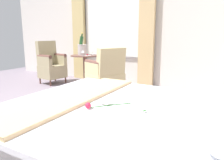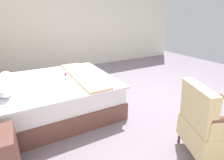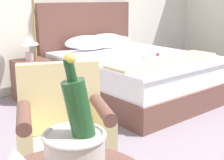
{
  "view_description": "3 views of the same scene",
  "coord_description": "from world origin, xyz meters",
  "px_view_note": "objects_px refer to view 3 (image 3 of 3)",
  "views": [
    {
      "loc": [
        1.84,
        2.73,
        1.19
      ],
      "look_at": [
        -0.69,
        1.31,
        0.58
      ],
      "focal_mm": 35.0,
      "sensor_mm": 36.0,
      "label": 1
    },
    {
      "loc": [
        -2.64,
        2.5,
        1.68
      ],
      "look_at": [
        -0.62,
        1.39,
        0.82
      ],
      "focal_mm": 28.0,
      "sensor_mm": 36.0,
      "label": 2
    },
    {
      "loc": [
        -2.63,
        -1.05,
        1.39
      ],
      "look_at": [
        -0.89,
        1.05,
        0.66
      ],
      "focal_mm": 50.0,
      "sensor_mm": 36.0,
      "label": 3
    }
  ],
  "objects_px": {
    "wine_glass_near_edge": "(15,157)",
    "snack_plate": "(70,159)",
    "champagne_bucket": "(76,156)",
    "bed": "(128,71)",
    "wine_glass_near_bucket": "(93,141)",
    "nightstand": "(32,80)",
    "armchair_by_window": "(64,141)",
    "bedside_lamp": "(29,41)",
    "floor_lamp_brass": "(33,8)"
  },
  "relations": [
    {
      "from": "wine_glass_near_edge",
      "to": "snack_plate",
      "type": "bearing_deg",
      "value": 6.79
    },
    {
      "from": "champagne_bucket",
      "to": "bed",
      "type": "bearing_deg",
      "value": 44.67
    },
    {
      "from": "wine_glass_near_bucket",
      "to": "wine_glass_near_edge",
      "type": "xyz_separation_m",
      "value": [
        -0.31,
        0.03,
        0.02
      ]
    },
    {
      "from": "champagne_bucket",
      "to": "snack_plate",
      "type": "distance_m",
      "value": 0.28
    },
    {
      "from": "wine_glass_near_bucket",
      "to": "snack_plate",
      "type": "height_order",
      "value": "wine_glass_near_bucket"
    },
    {
      "from": "nightstand",
      "to": "champagne_bucket",
      "type": "height_order",
      "value": "champagne_bucket"
    },
    {
      "from": "nightstand",
      "to": "wine_glass_near_edge",
      "type": "distance_m",
      "value": 3.33
    },
    {
      "from": "nightstand",
      "to": "snack_plate",
      "type": "distance_m",
      "value": 3.19
    },
    {
      "from": "wine_glass_near_edge",
      "to": "armchair_by_window",
      "type": "bearing_deg",
      "value": 49.59
    },
    {
      "from": "bedside_lamp",
      "to": "floor_lamp_brass",
      "type": "relative_size",
      "value": 0.24
    },
    {
      "from": "bedside_lamp",
      "to": "wine_glass_near_bucket",
      "type": "height_order",
      "value": "bedside_lamp"
    },
    {
      "from": "bedside_lamp",
      "to": "floor_lamp_brass",
      "type": "height_order",
      "value": "floor_lamp_brass"
    },
    {
      "from": "wine_glass_near_bucket",
      "to": "armchair_by_window",
      "type": "xyz_separation_m",
      "value": [
        0.3,
        0.76,
        -0.38
      ]
    },
    {
      "from": "wine_glass_near_edge",
      "to": "armchair_by_window",
      "type": "distance_m",
      "value": 1.04
    },
    {
      "from": "wine_glass_near_edge",
      "to": "snack_plate",
      "type": "height_order",
      "value": "wine_glass_near_edge"
    },
    {
      "from": "nightstand",
      "to": "bedside_lamp",
      "type": "distance_m",
      "value": 0.54
    },
    {
      "from": "bed",
      "to": "champagne_bucket",
      "type": "bearing_deg",
      "value": -135.33
    },
    {
      "from": "champagne_bucket",
      "to": "armchair_by_window",
      "type": "xyz_separation_m",
      "value": [
        0.49,
        0.92,
        -0.44
      ]
    },
    {
      "from": "nightstand",
      "to": "floor_lamp_brass",
      "type": "bearing_deg",
      "value": -56.49
    },
    {
      "from": "floor_lamp_brass",
      "to": "wine_glass_near_bucket",
      "type": "bearing_deg",
      "value": -111.94
    },
    {
      "from": "bedside_lamp",
      "to": "wine_glass_near_bucket",
      "type": "xyz_separation_m",
      "value": [
        -1.12,
        -2.98,
        0.01
      ]
    },
    {
      "from": "floor_lamp_brass",
      "to": "snack_plate",
      "type": "height_order",
      "value": "floor_lamp_brass"
    },
    {
      "from": "wine_glass_near_bucket",
      "to": "floor_lamp_brass",
      "type": "bearing_deg",
      "value": 68.06
    },
    {
      "from": "bedside_lamp",
      "to": "armchair_by_window",
      "type": "relative_size",
      "value": 0.4
    },
    {
      "from": "bedside_lamp",
      "to": "floor_lamp_brass",
      "type": "distance_m",
      "value": 0.44
    },
    {
      "from": "armchair_by_window",
      "to": "snack_plate",
      "type": "bearing_deg",
      "value": -118.55
    },
    {
      "from": "bedside_lamp",
      "to": "wine_glass_near_edge",
      "type": "height_order",
      "value": "bedside_lamp"
    },
    {
      "from": "armchair_by_window",
      "to": "nightstand",
      "type": "bearing_deg",
      "value": 69.79
    },
    {
      "from": "nightstand",
      "to": "floor_lamp_brass",
      "type": "xyz_separation_m",
      "value": [
        0.05,
        -0.07,
        0.97
      ]
    },
    {
      "from": "bed",
      "to": "wine_glass_near_edge",
      "type": "height_order",
      "value": "bed"
    },
    {
      "from": "bed",
      "to": "floor_lamp_brass",
      "type": "height_order",
      "value": "floor_lamp_brass"
    },
    {
      "from": "nightstand",
      "to": "bed",
      "type": "bearing_deg",
      "value": -30.94
    },
    {
      "from": "bed",
      "to": "wine_glass_near_bucket",
      "type": "distance_m",
      "value": 3.26
    },
    {
      "from": "bedside_lamp",
      "to": "wine_glass_near_bucket",
      "type": "relative_size",
      "value": 3.01
    },
    {
      "from": "champagne_bucket",
      "to": "wine_glass_near_bucket",
      "type": "xyz_separation_m",
      "value": [
        0.18,
        0.16,
        -0.06
      ]
    },
    {
      "from": "bed",
      "to": "floor_lamp_brass",
      "type": "bearing_deg",
      "value": 150.76
    },
    {
      "from": "snack_plate",
      "to": "wine_glass_near_bucket",
      "type": "bearing_deg",
      "value": -38.21
    },
    {
      "from": "wine_glass_near_bucket",
      "to": "armchair_by_window",
      "type": "distance_m",
      "value": 0.9
    },
    {
      "from": "wine_glass_near_edge",
      "to": "snack_plate",
      "type": "distance_m",
      "value": 0.26
    },
    {
      "from": "wine_glass_near_bucket",
      "to": "wine_glass_near_edge",
      "type": "relative_size",
      "value": 0.84
    },
    {
      "from": "floor_lamp_brass",
      "to": "armchair_by_window",
      "type": "bearing_deg",
      "value": -111.97
    },
    {
      "from": "bedside_lamp",
      "to": "armchair_by_window",
      "type": "bearing_deg",
      "value": -110.21
    },
    {
      "from": "bed",
      "to": "armchair_by_window",
      "type": "distance_m",
      "value": 2.5
    },
    {
      "from": "bed",
      "to": "floor_lamp_brass",
      "type": "relative_size",
      "value": 1.4
    },
    {
      "from": "wine_glass_near_bucket",
      "to": "armchair_by_window",
      "type": "height_order",
      "value": "armchair_by_window"
    },
    {
      "from": "champagne_bucket",
      "to": "bedside_lamp",
      "type": "bearing_deg",
      "value": 67.43
    },
    {
      "from": "champagne_bucket",
      "to": "armchair_by_window",
      "type": "distance_m",
      "value": 1.13
    },
    {
      "from": "champagne_bucket",
      "to": "wine_glass_near_edge",
      "type": "relative_size",
      "value": 3.27
    },
    {
      "from": "nightstand",
      "to": "champagne_bucket",
      "type": "xyz_separation_m",
      "value": [
        -1.3,
        -3.14,
        0.61
      ]
    },
    {
      "from": "floor_lamp_brass",
      "to": "bed",
      "type": "bearing_deg",
      "value": -29.24
    }
  ]
}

